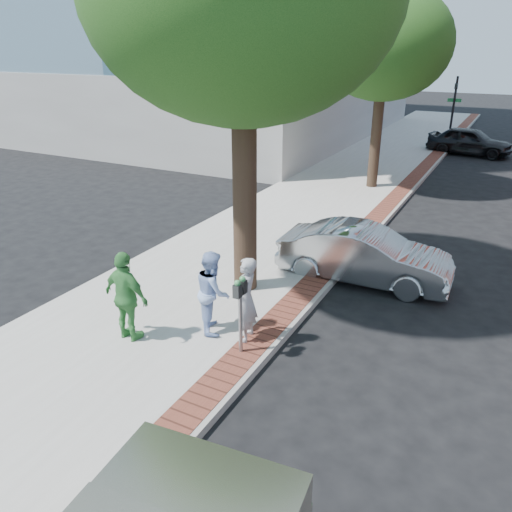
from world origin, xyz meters
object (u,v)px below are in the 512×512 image
Objects in this scene: person_gray at (246,300)px; bg_car at (470,141)px; person_green at (127,297)px; parking_meter at (240,300)px; sedan_silver at (364,255)px; person_officer at (213,291)px.

person_gray is 0.40× the size of bg_car.
person_green is 0.42× the size of bg_car.
parking_meter is at bearing -159.04° from person_green.
bg_car is (0.46, 17.28, 0.04)m from sedan_silver.
person_gray is at bearing -147.16° from person_green.
person_green is at bearing 145.65° from sedan_silver.
bg_car is (1.44, 21.53, -0.50)m from parking_meter.
person_gray is 2.19m from person_green.
bg_car reaches higher than sedan_silver.
sedan_silver is at bearing -173.83° from bg_car.
person_gray reaches higher than person_officer.
person_officer is 1.60m from person_green.
person_gray is 0.41× the size of sedan_silver.
parking_meter is 0.91× the size of person_officer.
person_green is 0.43× the size of sedan_silver.
person_green is (-1.95, -1.01, 0.05)m from person_gray.
person_gray is 1.02× the size of person_officer.
person_officer is (-0.73, 0.03, -0.01)m from person_gray.
person_gray is at bearing -126.64° from person_officer.
person_gray is 0.94× the size of person_green.
person_green is at bearing 96.43° from person_officer.
parking_meter is at bearing 6.17° from person_gray.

